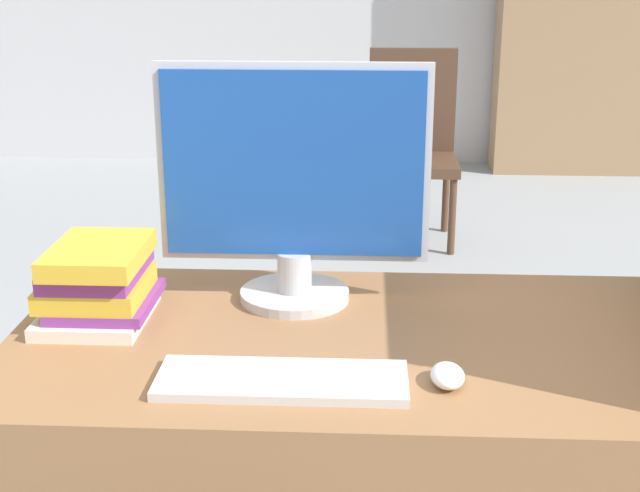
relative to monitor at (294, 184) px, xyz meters
name	(u,v)px	position (x,y,z in m)	size (l,w,h in m)	color
monitor	(294,184)	(0.00, 0.00, 0.00)	(0.54, 0.22, 0.48)	#B7B7BC
keyboard	(282,381)	(0.01, -0.38, -0.24)	(0.41, 0.14, 0.02)	silver
mouse	(447,376)	(0.28, -0.37, -0.23)	(0.06, 0.08, 0.03)	white
book_stack	(98,283)	(-0.37, -0.12, -0.17)	(0.21, 0.25, 0.15)	silver
far_chair	(412,139)	(0.38, 2.73, -0.45)	(0.44, 0.44, 0.95)	#4C3323
bookshelf_far	(586,31)	(1.56, 4.28, -0.04)	(1.12, 0.32, 1.84)	#9E7A56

